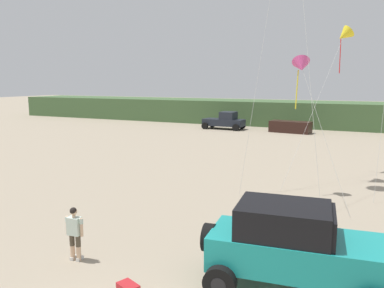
{
  "coord_description": "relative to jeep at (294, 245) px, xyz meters",
  "views": [
    {
      "loc": [
        4.17,
        -5.75,
        5.35
      ],
      "look_at": [
        -0.46,
        4.24,
        3.56
      ],
      "focal_mm": 36.0,
      "sensor_mm": 36.0,
      "label": 1
    }
  ],
  "objects": [
    {
      "name": "jeep",
      "position": [
        0.0,
        0.0,
        0.0
      ],
      "size": [
        4.96,
        2.82,
        2.26
      ],
      "color": "teal",
      "rests_on": "ground_plane"
    },
    {
      "name": "kite_black_sled",
      "position": [
        -0.08,
        14.56,
        6.73
      ],
      "size": [
        2.7,
        6.49,
        8.54
      ],
      "color": "yellow",
      "rests_on": "ground_plane"
    },
    {
      "name": "distant_sedan",
      "position": [
        -5.97,
        31.41,
        -0.6
      ],
      "size": [
        4.38,
        2.23,
        1.2
      ],
      "primitive_type": "cube",
      "rotation": [
        0.0,
        0.0,
        -0.13
      ],
      "color": "black",
      "rests_on": "ground_plane"
    },
    {
      "name": "kite_purple_stunt",
      "position": [
        -1.44,
        8.76,
        4.83
      ],
      "size": [
        3.11,
        2.95,
        6.59
      ],
      "color": "#E04C93",
      "rests_on": "ground_plane"
    },
    {
      "name": "dune_ridge",
      "position": [
        -2.55,
        38.58,
        0.26
      ],
      "size": [
        90.0,
        7.26,
        2.93
      ],
      "primitive_type": "cube",
      "color": "#426038",
      "rests_on": "ground_plane"
    },
    {
      "name": "person_watching",
      "position": [
        -6.24,
        -1.1,
        -0.26
      ],
      "size": [
        0.62,
        0.33,
        1.67
      ],
      "color": "#DBB28E",
      "rests_on": "ground_plane"
    },
    {
      "name": "distant_pickup",
      "position": [
        -13.27,
        31.29,
        -0.26
      ],
      "size": [
        4.65,
        2.49,
        1.98
      ],
      "color": "#1E232D",
      "rests_on": "ground_plane"
    }
  ]
}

